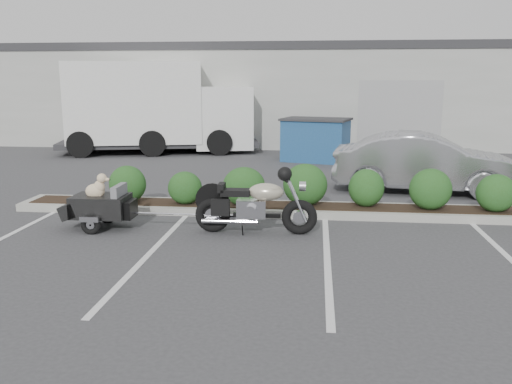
# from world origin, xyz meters

# --- Properties ---
(ground) EXTENTS (90.00, 90.00, 0.00)m
(ground) POSITION_xyz_m (0.00, 0.00, 0.00)
(ground) COLOR #38383A
(ground) RESTS_ON ground
(planter_kerb) EXTENTS (12.00, 1.00, 0.15)m
(planter_kerb) POSITION_xyz_m (1.00, 2.20, 0.07)
(planter_kerb) COLOR #9E9E93
(planter_kerb) RESTS_ON ground
(building) EXTENTS (26.00, 10.00, 4.00)m
(building) POSITION_xyz_m (0.00, 17.00, 2.00)
(building) COLOR #9EA099
(building) RESTS_ON ground
(motorcycle) EXTENTS (2.12, 0.72, 1.22)m
(motorcycle) POSITION_xyz_m (-0.02, 0.67, 0.49)
(motorcycle) COLOR black
(motorcycle) RESTS_ON ground
(pet_trailer) EXTENTS (1.69, 0.94, 1.01)m
(pet_trailer) POSITION_xyz_m (-2.80, 0.69, 0.43)
(pet_trailer) COLOR black
(pet_trailer) RESTS_ON ground
(sedan) EXTENTS (4.39, 1.97, 1.40)m
(sedan) POSITION_xyz_m (3.55, 4.61, 0.70)
(sedan) COLOR #A5A6AC
(sedan) RESTS_ON ground
(dumpster) EXTENTS (2.42, 1.95, 1.39)m
(dumpster) POSITION_xyz_m (0.98, 9.42, 0.71)
(dumpster) COLOR navy
(dumpster) RESTS_ON ground
(delivery_truck) EXTENTS (7.38, 3.83, 3.22)m
(delivery_truck) POSITION_xyz_m (-4.73, 10.96, 1.55)
(delivery_truck) COLOR silver
(delivery_truck) RESTS_ON ground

